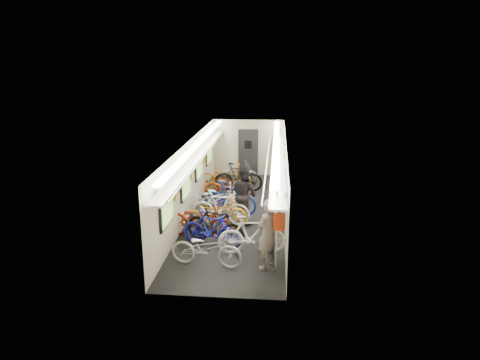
% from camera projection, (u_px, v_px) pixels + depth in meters
% --- Properties ---
extents(train_car_shell, '(10.00, 10.00, 10.00)m').
position_uv_depth(train_car_shell, '(228.00, 160.00, 14.07)').
color(train_car_shell, black).
rests_on(train_car_shell, ground).
extents(bicycle_0, '(1.83, 0.85, 0.92)m').
position_uv_depth(bicycle_0, '(206.00, 248.00, 10.26)').
color(bicycle_0, '#AFAEB3').
rests_on(bicycle_0, ground).
extents(bicycle_1, '(1.72, 0.96, 0.99)m').
position_uv_depth(bicycle_1, '(211.00, 229.00, 11.32)').
color(bicycle_1, '#1B1FA2').
rests_on(bicycle_1, ground).
extents(bicycle_2, '(2.11, 1.12, 1.05)m').
position_uv_depth(bicycle_2, '(199.00, 220.00, 11.87)').
color(bicycle_2, maroon).
rests_on(bicycle_2, ground).
extents(bicycle_3, '(1.86, 1.19, 1.09)m').
position_uv_depth(bicycle_3, '(215.00, 225.00, 11.47)').
color(bicycle_3, black).
rests_on(bicycle_3, ground).
extents(bicycle_4, '(2.04, 1.10, 1.02)m').
position_uv_depth(bicycle_4, '(214.00, 213.00, 12.48)').
color(bicycle_4, orange).
rests_on(bicycle_4, ground).
extents(bicycle_5, '(1.84, 0.73, 1.08)m').
position_uv_depth(bicycle_5, '(221.00, 207.00, 12.86)').
color(bicycle_5, white).
rests_on(bicycle_5, ground).
extents(bicycle_6, '(1.95, 0.84, 1.00)m').
position_uv_depth(bicycle_6, '(215.00, 199.00, 13.73)').
color(bicycle_6, silver).
rests_on(bicycle_6, ground).
extents(bicycle_7, '(1.86, 1.00, 1.07)m').
position_uv_depth(bicycle_7, '(231.00, 198.00, 13.79)').
color(bicycle_7, navy).
rests_on(bicycle_7, ground).
extents(bicycle_8, '(1.85, 0.97, 0.92)m').
position_uv_depth(bicycle_8, '(229.00, 185.00, 15.41)').
color(bicycle_8, '#9A3210').
rests_on(bicycle_8, ground).
extents(bicycle_9, '(1.83, 0.53, 1.10)m').
position_uv_depth(bicycle_9, '(238.00, 177.00, 16.16)').
color(bicycle_9, black).
rests_on(bicycle_9, ground).
extents(bicycle_10, '(2.16, 1.12, 1.08)m').
position_uv_depth(bicycle_10, '(225.00, 176.00, 16.32)').
color(bicycle_10, '#BF6C11').
rests_on(bicycle_10, ground).
extents(bicycle_11, '(1.80, 0.73, 1.05)m').
position_uv_depth(bicycle_11, '(252.00, 235.00, 10.89)').
color(bicycle_11, white).
rests_on(bicycle_11, ground).
extents(bicycle_12, '(2.04, 1.29, 1.01)m').
position_uv_depth(bicycle_12, '(234.00, 175.00, 16.57)').
color(bicycle_12, slate).
rests_on(bicycle_12, ground).
extents(passenger_near, '(0.75, 0.74, 1.74)m').
position_uv_depth(passenger_near, '(268.00, 234.00, 10.04)').
color(passenger_near, slate).
rests_on(passenger_near, ground).
extents(passenger_mid, '(1.11, 1.09, 1.80)m').
position_uv_depth(passenger_mid, '(244.00, 194.00, 12.96)').
color(passenger_mid, black).
rests_on(passenger_mid, ground).
extents(backpack, '(0.27, 0.17, 0.38)m').
position_uv_depth(backpack, '(279.00, 222.00, 9.69)').
color(backpack, '#A32A10').
rests_on(backpack, passenger_near).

